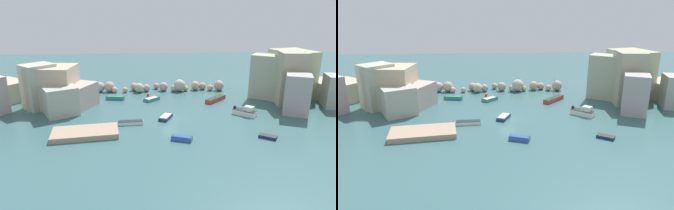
# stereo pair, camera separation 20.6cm
# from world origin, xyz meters

# --- Properties ---
(cove_water) EXTENTS (160.00, 160.00, 0.00)m
(cove_water) POSITION_xyz_m (0.00, 0.00, 0.00)
(cove_water) COLOR #386164
(cove_water) RESTS_ON ground
(cliff_headland_left) EXTENTS (27.87, 18.18, 8.54)m
(cliff_headland_left) POSITION_xyz_m (-26.07, 7.61, 3.04)
(cliff_headland_left) COLOR #A9AF95
(cliff_headland_left) RESTS_ON ground
(cliff_headland_right) EXTENTS (21.72, 22.46, 10.48)m
(cliff_headland_right) POSITION_xyz_m (27.02, 10.73, 3.93)
(cliff_headland_right) COLOR tan
(cliff_headland_right) RESTS_ON ground
(rock_breakwater) EXTENTS (33.25, 4.51, 2.76)m
(rock_breakwater) POSITION_xyz_m (-3.02, 18.63, 1.07)
(rock_breakwater) COLOR #BBA492
(rock_breakwater) RESTS_ON ground
(stone_dock) EXTENTS (10.51, 6.43, 0.82)m
(stone_dock) POSITION_xyz_m (-13.35, -6.55, 0.41)
(stone_dock) COLOR tan
(stone_dock) RESTS_ON ground
(channel_buoy) EXTENTS (0.64, 0.64, 0.64)m
(channel_buoy) POSITION_xyz_m (-3.78, 14.49, 0.32)
(channel_buoy) COLOR #E04C28
(channel_buoy) RESTS_ON cove_water
(moored_boat_0) EXTENTS (4.99, 5.14, 4.80)m
(moored_boat_0) POSITION_xyz_m (10.24, 10.00, 0.41)
(moored_boat_0) COLOR red
(moored_boat_0) RESTS_ON cove_water
(moored_boat_1) EXTENTS (4.27, 1.47, 0.61)m
(moored_boat_1) POSITION_xyz_m (-6.70, -2.38, 0.31)
(moored_boat_1) COLOR white
(moored_boat_1) RESTS_ON cove_water
(moored_boat_2) EXTENTS (4.33, 3.98, 1.80)m
(moored_boat_2) POSITION_xyz_m (13.78, 0.92, 0.65)
(moored_boat_2) COLOR white
(moored_boat_2) RESTS_ON cove_water
(moored_boat_3) EXTENTS (4.02, 1.85, 0.72)m
(moored_boat_3) POSITION_xyz_m (-10.71, 12.26, 0.37)
(moored_boat_3) COLOR teal
(moored_boat_3) RESTS_ON cove_water
(moored_boat_4) EXTENTS (3.51, 3.44, 0.60)m
(moored_boat_4) POSITION_xyz_m (-3.03, 11.10, 0.32)
(moored_boat_4) COLOR teal
(moored_boat_4) RESTS_ON cove_water
(moored_boat_5) EXTENTS (2.73, 3.62, 0.62)m
(moored_boat_5) POSITION_xyz_m (-0.70, -0.05, 0.30)
(moored_boat_5) COLOR navy
(moored_boat_5) RESTS_ON cove_water
(moored_boat_6) EXTENTS (2.80, 2.45, 0.46)m
(moored_boat_6) POSITION_xyz_m (14.12, -9.29, 0.23)
(moored_boat_6) COLOR navy
(moored_boat_6) RESTS_ON cove_water
(moored_boat_7) EXTENTS (3.26, 2.14, 0.69)m
(moored_boat_7) POSITION_xyz_m (1.17, -9.32, 0.36)
(moored_boat_7) COLOR blue
(moored_boat_7) RESTS_ON cove_water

